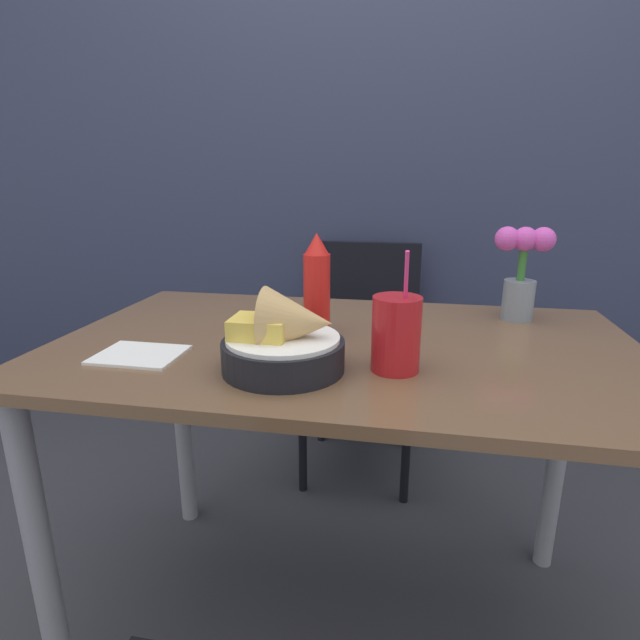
{
  "coord_description": "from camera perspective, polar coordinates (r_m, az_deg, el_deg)",
  "views": [
    {
      "loc": [
        0.14,
        -1.01,
        1.1
      ],
      "look_at": [
        -0.04,
        -0.06,
        0.82
      ],
      "focal_mm": 28.0,
      "sensor_mm": 36.0,
      "label": 1
    }
  ],
  "objects": [
    {
      "name": "ground_plane",
      "position": [
        1.5,
        2.37,
        -31.05
      ],
      "size": [
        12.0,
        12.0,
        0.0
      ],
      "primitive_type": "plane",
      "color": "#38383D"
    },
    {
      "name": "wall_window",
      "position": [
        2.03,
        7.32,
        21.82
      ],
      "size": [
        7.0,
        0.06,
        2.6
      ],
      "color": "#2D334C",
      "rests_on": "ground_plane"
    },
    {
      "name": "dining_table",
      "position": [
        1.11,
        2.76,
        -7.64
      ],
      "size": [
        1.23,
        0.74,
        0.76
      ],
      "color": "brown",
      "rests_on": "ground_plane"
    },
    {
      "name": "chair_far_window",
      "position": [
        1.91,
        5.02,
        -1.94
      ],
      "size": [
        0.4,
        0.4,
        0.85
      ],
      "color": "black",
      "rests_on": "ground_plane"
    },
    {
      "name": "food_basket",
      "position": [
        0.9,
        -3.83,
        -2.41
      ],
      "size": [
        0.22,
        0.22,
        0.15
      ],
      "color": "black",
      "rests_on": "dining_table"
    },
    {
      "name": "ketchup_bottle",
      "position": [
        1.09,
        -0.37,
        3.87
      ],
      "size": [
        0.06,
        0.06,
        0.22
      ],
      "color": "red",
      "rests_on": "dining_table"
    },
    {
      "name": "drink_cup",
      "position": [
        0.9,
        8.69,
        -1.85
      ],
      "size": [
        0.09,
        0.09,
        0.22
      ],
      "color": "red",
      "rests_on": "dining_table"
    },
    {
      "name": "flower_vase",
      "position": [
        1.29,
        22.05,
        5.43
      ],
      "size": [
        0.14,
        0.07,
        0.23
      ],
      "color": "gray",
      "rests_on": "dining_table"
    },
    {
      "name": "napkin",
      "position": [
        1.04,
        -19.92,
        -3.76
      ],
      "size": [
        0.16,
        0.13,
        0.01
      ],
      "color": "white",
      "rests_on": "dining_table"
    }
  ]
}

